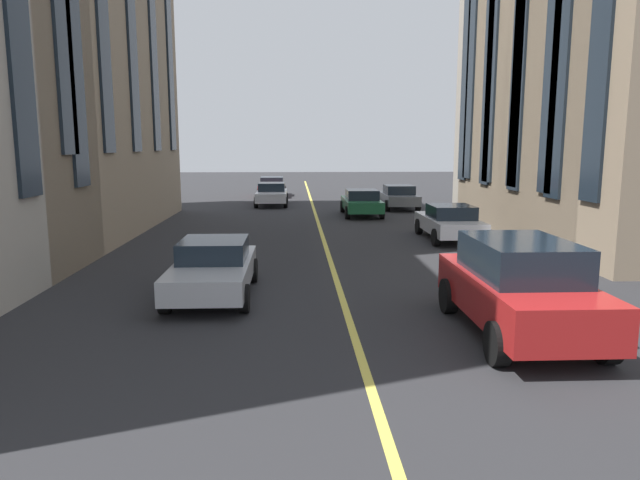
% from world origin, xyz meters
% --- Properties ---
extents(lane_centre_line, '(80.00, 0.16, 0.01)m').
position_xyz_m(lane_centre_line, '(20.00, 0.00, 0.00)').
color(lane_centre_line, '#D8C64C').
rests_on(lane_centre_line, ground_plane).
extents(car_green_trailing, '(4.40, 1.95, 1.37)m').
position_xyz_m(car_green_trailing, '(30.96, -2.38, 0.70)').
color(car_green_trailing, '#1E6038').
rests_on(car_green_trailing, ground_plane).
extents(car_silver_far, '(4.40, 1.95, 1.37)m').
position_xyz_m(car_silver_far, '(14.90, 3.13, 0.70)').
color(car_silver_far, '#B7BABF').
rests_on(car_silver_far, ground_plane).
extents(car_white_mid, '(4.40, 1.95, 1.37)m').
position_xyz_m(car_white_mid, '(23.05, -4.90, 0.70)').
color(car_white_mid, silver).
rests_on(car_white_mid, ground_plane).
extents(car_white_parked_b, '(4.40, 1.95, 1.37)m').
position_xyz_m(car_white_parked_b, '(36.41, 2.50, 0.70)').
color(car_white_parked_b, silver).
rests_on(car_white_parked_b, ground_plane).
extents(car_red_parked_a, '(4.70, 2.14, 1.88)m').
position_xyz_m(car_red_parked_a, '(11.64, -3.18, 0.97)').
color(car_red_parked_a, '#B21E1E').
rests_on(car_red_parked_a, ground_plane).
extents(car_grey_near, '(4.40, 1.95, 1.37)m').
position_xyz_m(car_grey_near, '(34.20, -4.90, 0.70)').
color(car_grey_near, slate).
rests_on(car_grey_near, ground_plane).
extents(car_red_oncoming, '(4.40, 1.95, 1.37)m').
position_xyz_m(car_red_oncoming, '(42.85, 2.72, 0.70)').
color(car_red_oncoming, '#B21E1E').
rests_on(car_red_oncoming, ground_plane).
extents(building_right_near, '(14.01, 9.56, 13.61)m').
position_xyz_m(building_right_near, '(25.13, -12.22, 6.80)').
color(building_right_near, '#A89E8E').
rests_on(building_right_near, ground_plane).
extents(building_right_far, '(15.18, 9.28, 14.51)m').
position_xyz_m(building_right_far, '(23.49, -12.08, 7.26)').
color(building_right_far, gray).
rests_on(building_right_far, ground_plane).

